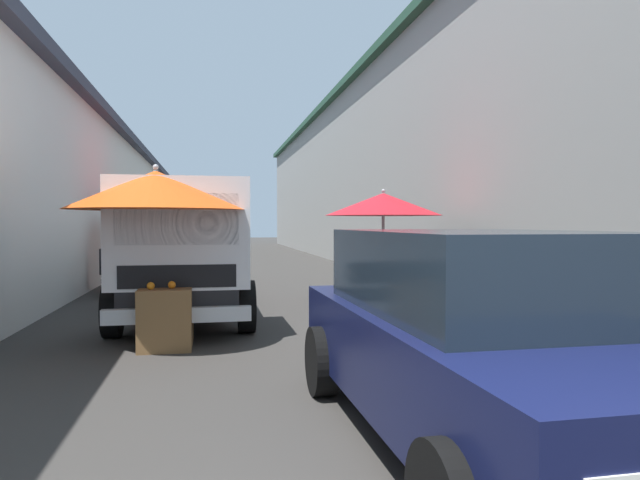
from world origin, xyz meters
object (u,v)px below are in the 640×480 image
Objects in this scene: hatchback_car at (484,336)px; delivery_truck at (183,255)px; fruit_stall_far_right at (163,216)px; fruit_stall_mid_lane at (384,219)px; fruit_stall_near_left at (158,210)px; vendor_by_crates at (173,242)px; parked_scooter at (109,274)px.

hatchback_car is 0.80× the size of delivery_truck.
fruit_stall_far_right is 0.52× the size of delivery_truck.
hatchback_car is at bearing -164.22° from fruit_stall_far_right.
fruit_stall_near_left reaches higher than fruit_stall_mid_lane.
fruit_stall_far_right reaches higher than vendor_by_crates.
fruit_stall_mid_lane reaches higher than parked_scooter.
hatchback_car is at bearing -145.95° from fruit_stall_near_left.
fruit_stall_far_right is 5.56m from delivery_truck.
vendor_by_crates is at bearing 2.83° from fruit_stall_near_left.
fruit_stall_far_right is at bearing -32.16° from parked_scooter.
fruit_stall_mid_lane is 4.88m from fruit_stall_near_left.
delivery_truck is 4.31m from parked_scooter.
hatchback_car is at bearing -156.12° from parked_scooter.
delivery_truck is at bearing -172.60° from fruit_stall_far_right.
hatchback_car is 15.47m from vendor_by_crates.
parked_scooter is at bearing 172.00° from vendor_by_crates.
parked_scooter is (8.86, 3.92, -0.29)m from hatchback_car.
delivery_truck reaches higher than hatchback_car.
fruit_stall_near_left is 0.45× the size of delivery_truck.
delivery_truck is at bearing -10.22° from fruit_stall_near_left.
hatchback_car is 2.35× the size of parked_scooter.
fruit_stall_far_right is at bearing 7.40° from delivery_truck.
fruit_stall_far_right reaches higher than fruit_stall_mid_lane.
vendor_by_crates is (11.52, 0.57, -0.76)m from fruit_stall_near_left.
hatchback_car is 2.51× the size of vendor_by_crates.
vendor_by_crates is at bearing 1.10° from fruit_stall_far_right.
hatchback_car is 5.43m from delivery_truck.
parked_scooter is at bearing 23.32° from delivery_truck.
fruit_stall_near_left is at bearing 128.34° from fruit_stall_mid_lane.
vendor_by_crates reaches higher than parked_scooter.
delivery_truck is at bearing 115.78° from fruit_stall_mid_lane.
delivery_truck is 2.95× the size of parked_scooter.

